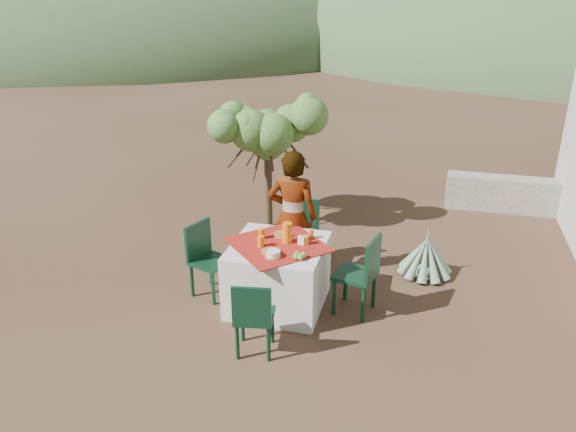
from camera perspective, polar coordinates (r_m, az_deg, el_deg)
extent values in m
plane|color=#392219|center=(6.90, -3.98, -7.17)|extent=(160.00, 160.00, 0.00)
cube|color=beige|center=(6.37, -1.02, -6.00)|extent=(1.02, 1.02, 0.75)
cube|color=maroon|center=(6.19, -1.05, -2.91)|extent=(1.30, 1.30, 0.01)
cylinder|color=black|center=(7.14, -0.47, -4.04)|extent=(0.04, 0.04, 0.44)
cylinder|color=black|center=(7.06, 2.11, -4.38)|extent=(0.04, 0.04, 0.44)
cylinder|color=black|center=(7.42, 0.29, -2.93)|extent=(0.04, 0.04, 0.44)
cylinder|color=black|center=(7.35, 2.77, -3.25)|extent=(0.04, 0.04, 0.44)
cube|color=black|center=(7.14, 1.19, -2.07)|extent=(0.42, 0.42, 0.04)
cube|color=black|center=(7.21, 1.60, 0.21)|extent=(0.41, 0.05, 0.43)
cylinder|color=black|center=(5.82, -1.61, -11.04)|extent=(0.04, 0.04, 0.41)
cylinder|color=black|center=(5.86, -4.64, -10.85)|extent=(0.04, 0.04, 0.41)
cylinder|color=black|center=(5.57, -1.99, -12.79)|extent=(0.04, 0.04, 0.41)
cylinder|color=black|center=(5.61, -5.18, -12.57)|extent=(0.04, 0.04, 0.41)
cube|color=black|center=(5.60, -3.40, -10.09)|extent=(0.43, 0.43, 0.04)
cube|color=black|center=(5.34, -3.73, -9.13)|extent=(0.38, 0.10, 0.40)
cylinder|color=black|center=(6.48, -7.60, -7.24)|extent=(0.04, 0.04, 0.44)
cylinder|color=black|center=(6.70, -5.73, -6.10)|extent=(0.04, 0.04, 0.44)
cylinder|color=black|center=(6.68, -9.73, -6.40)|extent=(0.04, 0.04, 0.44)
cylinder|color=black|center=(6.89, -7.85, -5.32)|extent=(0.04, 0.04, 0.44)
cube|color=black|center=(6.59, -7.83, -4.59)|extent=(0.52, 0.52, 0.04)
cube|color=black|center=(6.60, -9.13, -2.37)|extent=(0.17, 0.40, 0.43)
cylinder|color=black|center=(6.55, 5.85, -6.72)|extent=(0.04, 0.04, 0.45)
cylinder|color=black|center=(6.27, 4.69, -8.12)|extent=(0.04, 0.04, 0.45)
cylinder|color=black|center=(6.46, 8.72, -7.36)|extent=(0.04, 0.04, 0.45)
cylinder|color=black|center=(6.17, 7.67, -8.81)|extent=(0.04, 0.04, 0.45)
cube|color=black|center=(6.25, 6.83, -5.94)|extent=(0.51, 0.51, 0.04)
cube|color=black|center=(6.08, 8.63, -4.31)|extent=(0.13, 0.42, 0.44)
imported|color=#8C6651|center=(6.72, 0.48, -0.09)|extent=(0.61, 0.40, 1.65)
cylinder|color=#453622|center=(8.27, -2.00, 3.14)|extent=(0.11, 0.11, 1.32)
sphere|color=#2E5D22|center=(8.07, -2.07, 7.56)|extent=(0.57, 0.57, 0.57)
sphere|color=#2E5D22|center=(7.91, 1.56, 8.30)|extent=(0.53, 0.53, 0.53)
sphere|color=#2E5D22|center=(8.28, -5.06, 8.55)|extent=(0.49, 0.49, 0.49)
sphere|color=#2E5D22|center=(8.49, -0.46, 9.65)|extent=(0.51, 0.51, 0.51)
sphere|color=#2E5D22|center=(7.61, -2.75, 6.97)|extent=(0.45, 0.45, 0.45)
sphere|color=gray|center=(7.34, 13.67, -5.46)|extent=(0.22, 0.22, 0.22)
cone|color=gray|center=(7.21, 13.88, -3.42)|extent=(0.12, 0.12, 0.65)
cone|color=gray|center=(7.28, 14.95, -3.94)|extent=(0.40, 0.20, 0.55)
cone|color=gray|center=(7.35, 14.59, -3.64)|extent=(0.31, 0.34, 0.57)
cone|color=gray|center=(7.38, 13.94, -3.47)|extent=(0.14, 0.40, 0.55)
cone|color=gray|center=(7.36, 13.26, -3.47)|extent=(0.28, 0.36, 0.57)
cone|color=gray|center=(7.29, 12.78, -3.66)|extent=(0.39, 0.24, 0.56)
cone|color=gray|center=(7.21, 12.69, -3.97)|extent=(0.40, 0.20, 0.55)
cone|color=gray|center=(7.14, 13.04, -4.28)|extent=(0.31, 0.34, 0.57)
cone|color=gray|center=(7.11, 13.71, -4.46)|extent=(0.14, 0.40, 0.55)
cone|color=gray|center=(7.14, 14.42, -4.45)|extent=(0.28, 0.36, 0.57)
cone|color=gray|center=(7.20, 14.89, -4.25)|extent=(0.39, 0.24, 0.56)
cube|color=gray|center=(9.73, 23.42, 1.87)|extent=(2.60, 0.35, 0.55)
ellipsoid|color=#3F5731|center=(41.00, -15.31, 17.25)|extent=(40.00, 40.00, 16.00)
ellipsoid|color=slate|center=(58.06, 9.18, 19.16)|extent=(60.00, 60.00, 24.00)
cylinder|color=brown|center=(6.40, -0.52, -1.88)|extent=(0.23, 0.23, 0.01)
cylinder|color=brown|center=(6.01, -1.73, -3.60)|extent=(0.22, 0.22, 0.01)
cylinder|color=orange|center=(6.31, -2.70, -1.79)|extent=(0.07, 0.07, 0.11)
cylinder|color=orange|center=(6.11, -2.77, -2.59)|extent=(0.08, 0.08, 0.12)
cylinder|color=orange|center=(6.18, -0.08, -1.70)|extent=(0.11, 0.11, 0.24)
cylinder|color=brown|center=(5.91, -1.53, -4.10)|extent=(0.18, 0.18, 0.01)
cylinder|color=white|center=(5.90, -1.54, -3.81)|extent=(0.15, 0.15, 0.05)
cylinder|color=orange|center=(6.17, 1.88, -2.45)|extent=(0.07, 0.07, 0.10)
cylinder|color=orange|center=(6.33, 2.36, -1.79)|extent=(0.06, 0.06, 0.10)
cube|color=white|center=(6.16, 1.40, -2.48)|extent=(0.09, 0.06, 0.10)
sphere|color=olive|center=(5.89, 0.92, -3.94)|extent=(0.07, 0.07, 0.07)
sphere|color=olive|center=(5.88, 1.56, -3.97)|extent=(0.07, 0.07, 0.07)
sphere|color=olive|center=(5.83, 1.26, -4.19)|extent=(0.07, 0.07, 0.07)
sphere|color=olive|center=(5.84, 0.81, -4.14)|extent=(0.07, 0.07, 0.07)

